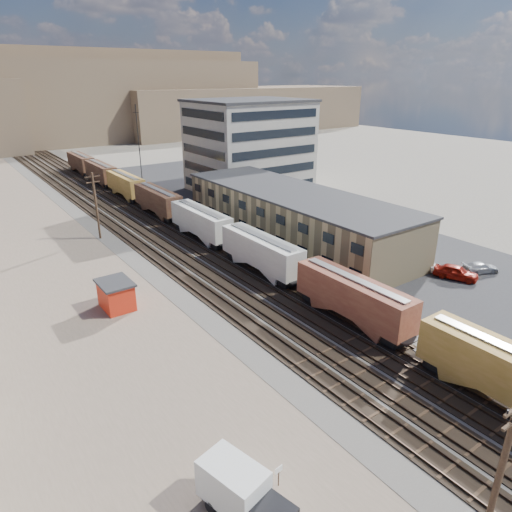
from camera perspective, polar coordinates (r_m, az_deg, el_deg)
ground at (r=43.18m, az=10.74°, el=-10.84°), size 300.00×300.00×0.00m
ballast_bed at (r=82.49m, az=-14.98°, el=4.81°), size 18.00×200.00×0.06m
dirt_yard at (r=68.75m, az=-27.42°, el=-0.34°), size 24.00×180.00×0.03m
asphalt_lot at (r=80.50m, az=3.85°, el=5.09°), size 26.00×120.00×0.04m
rail_tracks at (r=82.29m, az=-15.34°, el=4.79°), size 11.40×200.00×0.24m
freight_train at (r=74.74m, az=-9.78°, el=5.73°), size 3.00×119.74×4.46m
warehouse at (r=67.80m, az=4.68°, el=5.08°), size 12.40×40.40×7.25m
office_tower at (r=97.64m, az=-0.85°, el=13.63°), size 22.60×18.60×18.45m
utility_pole_south at (r=26.53m, az=28.11°, el=-23.16°), size 2.20×0.32×10.00m
utility_pole_north at (r=71.23m, az=-19.37°, el=6.11°), size 2.20×0.32×10.00m
radio_mast at (r=91.77m, az=-14.34°, el=12.37°), size 1.20×0.16×18.00m
hills_north at (r=194.48m, az=-28.82°, el=16.56°), size 265.00×80.00×32.00m
box_truck at (r=28.14m, az=-1.63°, el=-27.71°), size 3.46×6.19×3.12m
maintenance_shed at (r=50.06m, az=-17.08°, el=-4.64°), size 3.25×4.18×3.05m
sign_post at (r=29.92m, az=2.85°, el=-25.45°), size 0.57×0.12×1.50m
parked_car_red at (r=59.92m, az=23.72°, el=-1.87°), size 3.80×5.44×1.72m
parked_car_white at (r=61.31m, az=19.91°, el=-0.97°), size 2.44×4.37×1.37m
parked_car_silver at (r=63.10m, az=26.26°, el=-1.34°), size 4.94×3.53×1.33m
parked_car_blue at (r=90.50m, az=3.35°, el=7.45°), size 5.86×5.09×1.50m
parked_car_far at (r=97.89m, az=-1.57°, el=8.60°), size 2.79×4.93×1.58m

